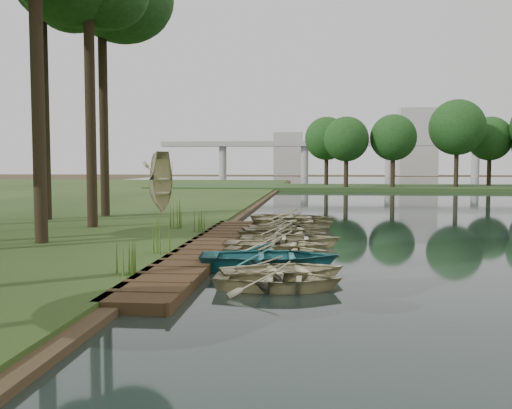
# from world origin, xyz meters

# --- Properties ---
(ground) EXTENTS (300.00, 300.00, 0.00)m
(ground) POSITION_xyz_m (0.00, 0.00, 0.00)
(ground) COLOR #3D2F1D
(boardwalk) EXTENTS (1.60, 16.00, 0.30)m
(boardwalk) POSITION_xyz_m (-1.60, 0.00, 0.15)
(boardwalk) COLOR #372615
(boardwalk) RESTS_ON ground
(peninsula) EXTENTS (50.00, 14.00, 0.45)m
(peninsula) POSITION_xyz_m (8.00, 50.00, 0.23)
(peninsula) COLOR #2B451E
(peninsula) RESTS_ON ground
(far_trees) EXTENTS (45.60, 5.60, 8.80)m
(far_trees) POSITION_xyz_m (4.67, 50.00, 6.43)
(far_trees) COLOR black
(far_trees) RESTS_ON peninsula
(bridge) EXTENTS (95.90, 4.00, 8.60)m
(bridge) POSITION_xyz_m (12.31, 120.00, 7.08)
(bridge) COLOR #A5A5A0
(bridge) RESTS_ON ground
(building_a) EXTENTS (10.00, 8.00, 18.00)m
(building_a) POSITION_xyz_m (30.00, 140.00, 9.00)
(building_a) COLOR #A5A5A0
(building_a) RESTS_ON ground
(building_b) EXTENTS (8.00, 8.00, 12.00)m
(building_b) POSITION_xyz_m (-5.00, 145.00, 6.00)
(building_b) COLOR #A5A5A0
(building_b) RESTS_ON ground
(rowboat_0) EXTENTS (3.02, 2.18, 0.62)m
(rowboat_0) POSITION_xyz_m (1.10, -5.42, 0.36)
(rowboat_0) COLOR #BFB78A
(rowboat_0) RESTS_ON water
(rowboat_1) EXTENTS (3.72, 3.13, 0.66)m
(rowboat_1) POSITION_xyz_m (1.19, -4.46, 0.38)
(rowboat_1) COLOR #BFB78A
(rowboat_1) RESTS_ON water
(rowboat_2) EXTENTS (4.08, 3.10, 0.79)m
(rowboat_2) POSITION_xyz_m (0.72, -2.88, 0.45)
(rowboat_2) COLOR #2B7377
(rowboat_2) RESTS_ON water
(rowboat_3) EXTENTS (3.46, 2.71, 0.65)m
(rowboat_3) POSITION_xyz_m (0.79, -1.16, 0.38)
(rowboat_3) COLOR #BFB78A
(rowboat_3) RESTS_ON water
(rowboat_4) EXTENTS (3.59, 2.70, 0.70)m
(rowboat_4) POSITION_xyz_m (0.71, -0.08, 0.40)
(rowboat_4) COLOR #BFB78A
(rowboat_4) RESTS_ON water
(rowboat_5) EXTENTS (3.67, 2.72, 0.73)m
(rowboat_5) POSITION_xyz_m (1.13, 1.36, 0.42)
(rowboat_5) COLOR #BFB78A
(rowboat_5) RESTS_ON water
(rowboat_6) EXTENTS (3.89, 3.16, 0.71)m
(rowboat_6) POSITION_xyz_m (0.80, 3.10, 0.40)
(rowboat_6) COLOR #BFB78A
(rowboat_6) RESTS_ON water
(rowboat_7) EXTENTS (4.13, 3.44, 0.74)m
(rowboat_7) POSITION_xyz_m (0.92, 4.13, 0.42)
(rowboat_7) COLOR #BFB78A
(rowboat_7) RESTS_ON water
(rowboat_8) EXTENTS (3.43, 2.78, 0.63)m
(rowboat_8) POSITION_xyz_m (0.71, 5.68, 0.36)
(rowboat_8) COLOR #BFB78A
(rowboat_8) RESTS_ON water
(rowboat_9) EXTENTS (4.46, 3.85, 0.78)m
(rowboat_9) POSITION_xyz_m (1.08, 7.20, 0.44)
(rowboat_9) COLOR #BFB78A
(rowboat_9) RESTS_ON water
(rowboat_10) EXTENTS (4.60, 3.76, 0.83)m
(rowboat_10) POSITION_xyz_m (0.97, 8.83, 0.47)
(rowboat_10) COLOR #BFB78A
(rowboat_10) RESTS_ON water
(stored_rowboat) EXTENTS (4.05, 3.61, 0.69)m
(stored_rowboat) POSITION_xyz_m (-6.05, 11.01, 0.65)
(stored_rowboat) COLOR #BFB78A
(stored_rowboat) RESTS_ON bank
(tree_6) EXTENTS (5.09, 5.09, 13.00)m
(tree_6) POSITION_xyz_m (-8.81, 10.08, 11.03)
(tree_6) COLOR black
(tree_6) RESTS_ON bank
(reeds_0) EXTENTS (0.60, 0.60, 0.87)m
(reeds_0) POSITION_xyz_m (-2.60, -5.26, 0.74)
(reeds_0) COLOR #3F661E
(reeds_0) RESTS_ON bank
(reeds_1) EXTENTS (0.60, 0.60, 1.15)m
(reeds_1) POSITION_xyz_m (-2.60, -1.99, 0.87)
(reeds_1) COLOR #3F661E
(reeds_1) RESTS_ON bank
(reeds_2) EXTENTS (0.60, 0.60, 1.14)m
(reeds_2) POSITION_xyz_m (-3.79, 4.65, 0.87)
(reeds_2) COLOR #3F661E
(reeds_2) RESTS_ON bank
(reeds_3) EXTENTS (0.60, 0.60, 0.87)m
(reeds_3) POSITION_xyz_m (-2.60, 3.45, 0.74)
(reeds_3) COLOR #3F661E
(reeds_3) RESTS_ON bank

